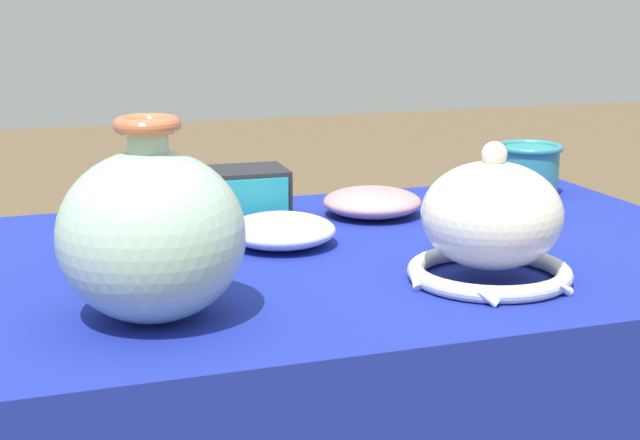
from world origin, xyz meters
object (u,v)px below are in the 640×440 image
(cup_wide_teal, at_px, (528,168))
(pot_squat_charcoal, at_px, (149,241))
(vase_tall_bulbous, at_px, (152,234))
(vase_dome_bell, at_px, (491,225))
(mosaic_tile_box, at_px, (242,194))
(bowl_shallow_porcelain, at_px, (281,230))
(bowl_shallow_rose, at_px, (372,202))

(cup_wide_teal, xyz_separation_m, pot_squat_charcoal, (-0.70, -0.23, -0.02))
(vase_tall_bulbous, distance_m, vase_dome_bell, 0.42)
(vase_tall_bulbous, xyz_separation_m, mosaic_tile_box, (0.21, 0.43, -0.06))
(cup_wide_teal, xyz_separation_m, bowl_shallow_porcelain, (-0.51, -0.19, -0.03))
(vase_tall_bulbous, height_order, mosaic_tile_box, vase_tall_bulbous)
(mosaic_tile_box, height_order, pot_squat_charcoal, mosaic_tile_box)
(cup_wide_teal, distance_m, bowl_shallow_rose, 0.33)
(vase_tall_bulbous, xyz_separation_m, bowl_shallow_porcelain, (0.22, 0.25, -0.08))
(vase_tall_bulbous, bearing_deg, pot_squat_charcoal, 82.09)
(vase_tall_bulbous, xyz_separation_m, vase_dome_bell, (0.42, 0.01, -0.03))
(vase_dome_bell, bearing_deg, bowl_shallow_porcelain, 128.88)
(cup_wide_teal, relative_size, bowl_shallow_porcelain, 0.75)
(mosaic_tile_box, xyz_separation_m, bowl_shallow_porcelain, (0.01, -0.18, -0.02))
(pot_squat_charcoal, xyz_separation_m, bowl_shallow_porcelain, (0.19, 0.04, -0.01))
(pot_squat_charcoal, bearing_deg, cup_wide_teal, 17.83)
(cup_wide_teal, relative_size, bowl_shallow_rose, 0.74)
(mosaic_tile_box, distance_m, cup_wide_teal, 0.52)
(vase_dome_bell, relative_size, bowl_shallow_porcelain, 1.40)
(vase_dome_bell, bearing_deg, bowl_shallow_rose, 91.17)
(cup_wide_teal, distance_m, pot_squat_charcoal, 0.74)
(cup_wide_teal, bearing_deg, vase_tall_bulbous, -148.78)
(cup_wide_teal, height_order, bowl_shallow_porcelain, cup_wide_teal)
(mosaic_tile_box, height_order, cup_wide_teal, cup_wide_teal)
(cup_wide_teal, height_order, bowl_shallow_rose, cup_wide_teal)
(vase_tall_bulbous, bearing_deg, mosaic_tile_box, 63.94)
(cup_wide_teal, xyz_separation_m, bowl_shallow_rose, (-0.32, -0.06, -0.03))
(cup_wide_teal, bearing_deg, bowl_shallow_porcelain, -159.56)
(vase_dome_bell, xyz_separation_m, mosaic_tile_box, (-0.21, 0.43, -0.03))
(mosaic_tile_box, relative_size, pot_squat_charcoal, 1.43)
(vase_tall_bulbous, xyz_separation_m, bowl_shallow_rose, (0.41, 0.38, -0.08))
(cup_wide_teal, bearing_deg, bowl_shallow_rose, -169.14)
(bowl_shallow_rose, relative_size, bowl_shallow_porcelain, 1.01)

